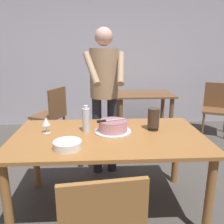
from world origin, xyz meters
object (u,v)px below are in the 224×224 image
at_px(main_dining_table, 108,145).
at_px(cake_knife, 105,121).
at_px(wine_glass_near, 46,122).
at_px(background_chair_2, 216,106).
at_px(plate_stack, 67,145).
at_px(background_table, 143,102).
at_px(water_bottle, 86,120).
at_px(background_chair_0, 52,113).
at_px(person_cutting_cake, 104,86).
at_px(hurricane_lamp, 153,119).
at_px(cake_on_platter, 113,127).

distance_m(main_dining_table, cake_knife, 0.22).
relative_size(wine_glass_near, background_chair_2, 0.16).
xyz_separation_m(main_dining_table, plate_stack, (-0.33, -0.27, 0.13)).
distance_m(cake_knife, background_table, 2.09).
bearing_deg(cake_knife, wine_glass_near, 176.54).
distance_m(water_bottle, background_chair_0, 1.78).
relative_size(main_dining_table, wine_glass_near, 11.83).
xyz_separation_m(cake_knife, background_chair_0, (-0.83, 1.66, -0.37)).
height_order(plate_stack, water_bottle, water_bottle).
distance_m(main_dining_table, background_chair_2, 2.82).
distance_m(person_cutting_cake, background_chair_0, 1.44).
xyz_separation_m(wine_glass_near, hurricane_lamp, (0.99, 0.03, 0.00)).
bearing_deg(wine_glass_near, plate_stack, -56.74).
bearing_deg(background_chair_2, cake_knife, -136.63).
bearing_deg(main_dining_table, background_table, 70.79).
bearing_deg(cake_knife, background_table, 69.69).
bearing_deg(hurricane_lamp, wine_glass_near, -178.52).
bearing_deg(background_chair_2, main_dining_table, -135.49).
bearing_deg(cake_knife, main_dining_table, -67.99).
xyz_separation_m(cake_on_platter, wine_glass_near, (-0.61, 0.01, 0.05)).
distance_m(background_table, background_chair_2, 1.32).
bearing_deg(cake_knife, water_bottle, 165.42).
distance_m(hurricane_lamp, background_chair_2, 2.47).
relative_size(background_table, background_chair_0, 1.11).
distance_m(plate_stack, hurricane_lamp, 0.85).
bearing_deg(plate_stack, background_chair_0, 104.75).
bearing_deg(person_cutting_cake, wine_glass_near, -131.88).
height_order(main_dining_table, background_chair_0, background_chair_0).
bearing_deg(background_chair_2, person_cutting_cake, -147.71).
xyz_separation_m(plate_stack, person_cutting_cake, (0.31, 0.97, 0.30)).
relative_size(cake_knife, background_chair_2, 0.29).
height_order(cake_on_platter, plate_stack, cake_on_platter).
xyz_separation_m(plate_stack, background_table, (1.02, 2.27, -0.20)).
relative_size(wine_glass_near, hurricane_lamp, 0.69).
bearing_deg(background_table, background_chair_0, -169.58).
bearing_deg(background_chair_0, cake_knife, -63.56).
bearing_deg(background_chair_0, water_bottle, -68.09).
distance_m(main_dining_table, hurricane_lamp, 0.49).
relative_size(cake_on_platter, water_bottle, 1.36).
bearing_deg(cake_knife, hurricane_lamp, 7.32).
bearing_deg(person_cutting_cake, main_dining_table, -88.65).
relative_size(plate_stack, water_bottle, 0.88).
xyz_separation_m(water_bottle, hurricane_lamp, (0.63, 0.01, -0.01)).
distance_m(cake_knife, wine_glass_near, 0.54).
height_order(cake_knife, background_table, cake_knife).
height_order(main_dining_table, background_table, main_dining_table).
relative_size(water_bottle, background_chair_0, 0.28).
bearing_deg(cake_on_platter, hurricane_lamp, 5.48).
bearing_deg(cake_knife, background_chair_2, 43.37).
height_order(person_cutting_cake, background_table, person_cutting_cake).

